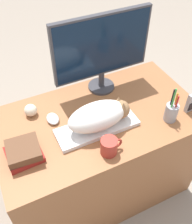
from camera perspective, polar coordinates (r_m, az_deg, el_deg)
ground_plane at (r=1.96m, az=5.10°, el=-22.97°), size 12.00×12.00×0.00m
desk at (r=1.78m, az=0.53°, el=-9.43°), size 1.19×0.67×0.75m
keyboard at (r=1.42m, az=0.26°, el=-3.35°), size 0.45×0.16×0.02m
cat at (r=1.36m, az=0.97°, el=-0.73°), size 0.35×0.16×0.15m
monitor at (r=1.52m, az=1.35°, el=13.67°), size 0.59×0.17×0.49m
computer_mouse at (r=1.47m, az=-9.40°, el=-1.45°), size 0.07×0.09×0.03m
coffee_mug at (r=1.29m, az=2.94°, el=-7.46°), size 0.12×0.09×0.09m
pen_cup at (r=1.49m, az=16.08°, el=0.06°), size 0.07×0.07×0.23m
baseball at (r=1.52m, az=-14.04°, el=0.37°), size 0.07×0.07×0.07m
phone at (r=1.57m, az=19.87°, el=1.83°), size 0.05×0.02×0.12m
book_stack at (r=1.33m, az=-15.47°, el=-8.40°), size 0.17×0.17×0.07m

